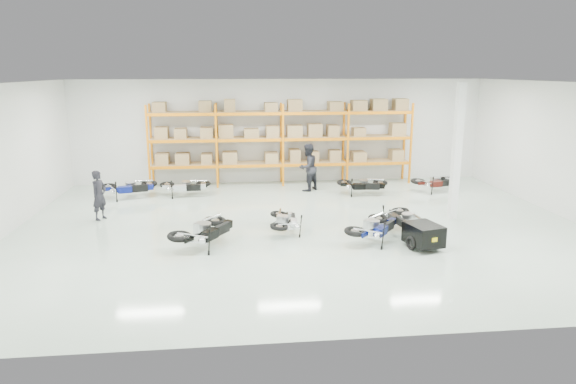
{
  "coord_description": "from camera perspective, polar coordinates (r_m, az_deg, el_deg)",
  "views": [
    {
      "loc": [
        -2.1,
        -15.49,
        4.9
      ],
      "look_at": [
        -0.4,
        0.29,
        1.1
      ],
      "focal_mm": 32.0,
      "sensor_mm": 36.0,
      "label": 1
    }
  ],
  "objects": [
    {
      "name": "pallet_rack",
      "position": [
        22.19,
        -0.67,
        6.62
      ],
      "size": [
        11.28,
        0.98,
        3.62
      ],
      "color": "orange",
      "rests_on": "ground"
    },
    {
      "name": "moto_back_b",
      "position": [
        20.68,
        -11.38,
        0.98
      ],
      "size": [
        1.74,
        0.91,
        1.11
      ],
      "primitive_type": null,
      "rotation": [
        0.0,
        -0.09,
        1.61
      ],
      "color": "#B6BBC1",
      "rests_on": "ground"
    },
    {
      "name": "person_back",
      "position": [
        21.12,
        2.2,
        2.76
      ],
      "size": [
        1.21,
        1.19,
        1.96
      ],
      "primitive_type": "imported",
      "rotation": [
        0.0,
        0.0,
        3.87
      ],
      "color": "black",
      "rests_on": "ground"
    },
    {
      "name": "room",
      "position": [
        15.85,
        1.56,
        3.84
      ],
      "size": [
        18.0,
        18.0,
        18.0
      ],
      "color": "#B9CEBC",
      "rests_on": "ground"
    },
    {
      "name": "moto_back_c",
      "position": [
        20.72,
        8.32,
        1.16
      ],
      "size": [
        1.85,
        1.09,
        1.13
      ],
      "primitive_type": null,
      "rotation": [
        0.0,
        -0.09,
        1.44
      ],
      "color": "black",
      "rests_on": "ground"
    },
    {
      "name": "structural_column",
      "position": [
        17.77,
        18.24,
        4.21
      ],
      "size": [
        0.25,
        0.25,
        4.5
      ],
      "primitive_type": "cube",
      "color": "white",
      "rests_on": "ground"
    },
    {
      "name": "moto_blue_centre",
      "position": [
        15.1,
        9.58,
        -3.4
      ],
      "size": [
        1.91,
        2.01,
        1.2
      ],
      "primitive_type": null,
      "rotation": [
        0.0,
        -0.09,
        2.43
      ],
      "color": "#07104B",
      "rests_on": "ground"
    },
    {
      "name": "trailer",
      "position": [
        14.84,
        14.83,
        -4.6
      ],
      "size": [
        1.01,
        1.74,
        0.7
      ],
      "rotation": [
        0.0,
        0.0,
        0.25
      ],
      "color": "black",
      "rests_on": "ground"
    },
    {
      "name": "moto_black_far_left",
      "position": [
        14.67,
        -9.22,
        -3.74
      ],
      "size": [
        1.91,
        2.19,
        1.28
      ],
      "primitive_type": null,
      "rotation": [
        0.0,
        -0.09,
        2.55
      ],
      "color": "black",
      "rests_on": "ground"
    },
    {
      "name": "moto_back_a",
      "position": [
        20.87,
        -17.23,
        0.86
      ],
      "size": [
        2.02,
        1.35,
        1.2
      ],
      "primitive_type": null,
      "rotation": [
        0.0,
        -0.09,
        1.82
      ],
      "color": "navy",
      "rests_on": "ground"
    },
    {
      "name": "moto_back_d",
      "position": [
        21.88,
        16.14,
        1.4
      ],
      "size": [
        1.87,
        1.2,
        1.12
      ],
      "primitive_type": null,
      "rotation": [
        0.0,
        -0.09,
        1.78
      ],
      "color": "#45110D",
      "rests_on": "ground"
    },
    {
      "name": "moto_touring_right",
      "position": [
        16.24,
        12.87,
        -2.5
      ],
      "size": [
        1.13,
        1.85,
        1.12
      ],
      "primitive_type": null,
      "rotation": [
        0.0,
        -0.09,
        0.17
      ],
      "color": "black",
      "rests_on": "ground"
    },
    {
      "name": "moto_silver_left",
      "position": [
        15.68,
        -0.29,
        -2.86
      ],
      "size": [
        0.93,
        1.67,
        1.04
      ],
      "primitive_type": null,
      "rotation": [
        0.0,
        -0.09,
        3.06
      ],
      "color": "silver",
      "rests_on": "ground"
    },
    {
      "name": "person_left",
      "position": [
        18.15,
        -20.24,
        -0.34
      ],
      "size": [
        0.63,
        0.72,
        1.66
      ],
      "primitive_type": "imported",
      "rotation": [
        0.0,
        0.0,
        1.1
      ],
      "color": "black",
      "rests_on": "ground"
    }
  ]
}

